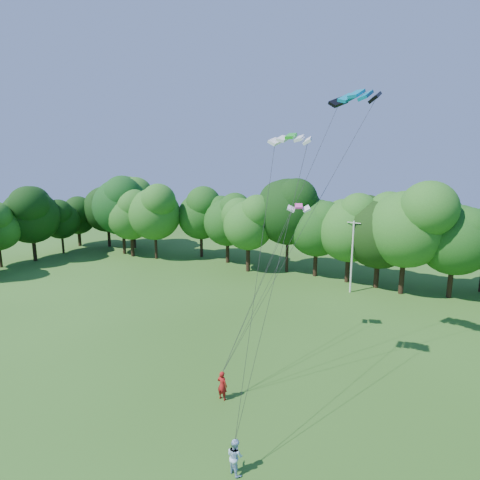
% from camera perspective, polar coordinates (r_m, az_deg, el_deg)
% --- Properties ---
extents(utility_pole, '(1.55, 0.59, 8.06)m').
position_cam_1_polar(utility_pole, '(42.91, 16.70, -2.37)').
color(utility_pole, silver).
rests_on(utility_pole, ground).
extents(kite_flyer_left, '(0.69, 0.47, 1.82)m').
position_cam_1_polar(kite_flyer_left, '(23.98, -2.73, -21.25)').
color(kite_flyer_left, '#A61515').
rests_on(kite_flyer_left, ground).
extents(kite_flyer_right, '(1.02, 0.92, 1.70)m').
position_cam_1_polar(kite_flyer_right, '(19.55, -0.77, -30.05)').
color(kite_flyer_right, '#AACAEC').
rests_on(kite_flyer_right, ground).
extents(kite_teal, '(3.24, 2.05, 0.70)m').
position_cam_1_polar(kite_teal, '(25.92, 17.32, 20.50)').
color(kite_teal, '#057699').
rests_on(kite_teal, ground).
extents(kite_green, '(2.39, 1.27, 0.41)m').
position_cam_1_polar(kite_green, '(21.47, 7.79, 15.43)').
color(kite_green, green).
rests_on(kite_green, ground).
extents(kite_pink, '(1.86, 1.38, 0.35)m').
position_cam_1_polar(kite_pink, '(28.20, 8.93, 5.13)').
color(kite_pink, '#EC41A5').
rests_on(kite_pink, ground).
extents(tree_back_west, '(9.87, 9.87, 14.35)m').
position_cam_1_polar(tree_back_west, '(62.23, -17.62, 6.07)').
color(tree_back_west, black).
rests_on(tree_back_west, ground).
extents(tree_back_center, '(8.68, 8.68, 12.63)m').
position_cam_1_polar(tree_back_center, '(44.99, 20.61, 2.83)').
color(tree_back_center, '#2E2112').
rests_on(tree_back_center, ground).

